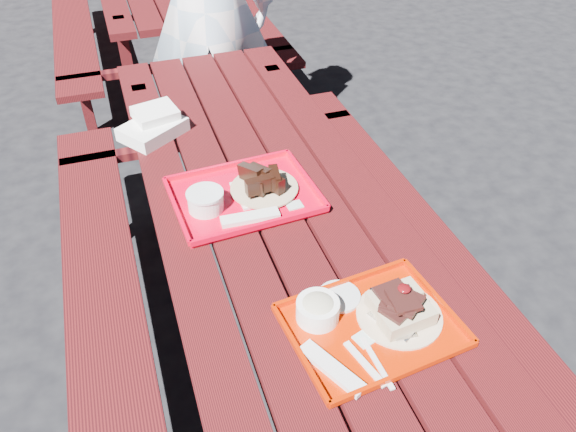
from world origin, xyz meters
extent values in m
plane|color=black|center=(0.00, 0.00, 0.00)|extent=(60.00, 60.00, 0.00)
cube|color=#490E0F|center=(-0.30, 0.00, 0.73)|extent=(0.14, 2.40, 0.04)
cube|color=#490E0F|center=(-0.15, 0.00, 0.73)|extent=(0.14, 2.40, 0.04)
cube|color=#490E0F|center=(0.00, 0.00, 0.73)|extent=(0.14, 2.40, 0.04)
cube|color=#490E0F|center=(0.15, 0.00, 0.73)|extent=(0.14, 2.40, 0.04)
cube|color=#490E0F|center=(0.30, 0.00, 0.73)|extent=(0.14, 2.40, 0.04)
cube|color=#490E0F|center=(-0.58, 0.00, 0.43)|extent=(0.25, 2.40, 0.04)
cube|color=#490E0F|center=(-0.58, 0.84, 0.21)|extent=(0.06, 0.06, 0.42)
cube|color=#490E0F|center=(0.58, 0.00, 0.43)|extent=(0.25, 2.40, 0.04)
cube|color=#490E0F|center=(0.58, 0.84, 0.21)|extent=(0.06, 0.06, 0.42)
cube|color=#490E0F|center=(-0.30, 0.96, 0.38)|extent=(0.06, 0.06, 0.75)
cube|color=#490E0F|center=(0.30, 0.96, 0.38)|extent=(0.06, 0.06, 0.75)
cube|color=#490E0F|center=(0.00, 0.96, 0.43)|extent=(1.40, 0.06, 0.04)
cube|color=#490E0F|center=(-0.58, 2.80, 0.43)|extent=(0.25, 2.40, 0.04)
cube|color=#490E0F|center=(-0.58, 1.96, 0.21)|extent=(0.06, 0.06, 0.42)
cube|color=#490E0F|center=(-0.58, 3.64, 0.21)|extent=(0.06, 0.06, 0.42)
cube|color=#490E0F|center=(0.58, 2.80, 0.43)|extent=(0.25, 2.40, 0.04)
cube|color=#490E0F|center=(0.58, 1.96, 0.21)|extent=(0.06, 0.06, 0.42)
cube|color=#490E0F|center=(-0.30, 1.84, 0.38)|extent=(0.06, 0.06, 0.75)
cube|color=#490E0F|center=(0.30, 1.84, 0.38)|extent=(0.06, 0.06, 0.75)
cube|color=#490E0F|center=(0.00, 1.84, 0.43)|extent=(1.40, 0.06, 0.04)
cube|color=#B51E00|center=(0.08, -0.55, 0.76)|extent=(0.42, 0.34, 0.01)
cube|color=#B51E00|center=(0.06, -0.40, 0.77)|extent=(0.39, 0.05, 0.02)
cube|color=#B51E00|center=(0.10, -0.71, 0.77)|extent=(0.39, 0.05, 0.02)
cube|color=#B51E00|center=(0.28, -0.53, 0.77)|extent=(0.04, 0.31, 0.02)
cube|color=#B51E00|center=(-0.12, -0.57, 0.77)|extent=(0.04, 0.31, 0.02)
cylinder|color=#C7AB8C|center=(0.16, -0.55, 0.76)|extent=(0.22, 0.22, 0.01)
cube|color=tan|center=(0.16, -0.58, 0.79)|extent=(0.14, 0.08, 0.04)
cube|color=tan|center=(0.16, -0.51, 0.79)|extent=(0.14, 0.08, 0.04)
ellipsoid|color=#52080C|center=(0.16, -0.55, 0.87)|extent=(0.03, 0.03, 0.01)
cylinder|color=white|center=(-0.04, -0.48, 0.79)|extent=(0.11, 0.11, 0.05)
ellipsoid|color=beige|center=(-0.04, -0.48, 0.80)|extent=(0.09, 0.09, 0.04)
cylinder|color=silver|center=(0.04, -0.44, 0.77)|extent=(0.11, 0.11, 0.01)
cube|color=white|center=(-0.06, -0.64, 0.77)|extent=(0.11, 0.18, 0.01)
cube|color=white|center=(0.02, -0.65, 0.76)|extent=(0.05, 0.14, 0.01)
cube|color=white|center=(0.05, -0.66, 0.76)|extent=(0.02, 0.15, 0.00)
cube|color=silver|center=(0.05, -0.58, 0.76)|extent=(0.06, 0.06, 0.00)
cube|color=red|center=(-0.08, 0.06, 0.76)|extent=(0.46, 0.36, 0.01)
cube|color=red|center=(-0.09, 0.23, 0.77)|extent=(0.44, 0.04, 0.02)
cube|color=red|center=(-0.07, -0.11, 0.77)|extent=(0.44, 0.04, 0.02)
cube|color=red|center=(0.14, 0.07, 0.77)|extent=(0.03, 0.34, 0.02)
cube|color=red|center=(-0.30, 0.05, 0.77)|extent=(0.03, 0.34, 0.02)
cube|color=silver|center=(-0.03, 0.06, 0.77)|extent=(0.16, 0.16, 0.01)
cylinder|color=tan|center=(-0.01, 0.06, 0.77)|extent=(0.22, 0.22, 0.01)
cylinder|color=silver|center=(-0.21, 0.03, 0.79)|extent=(0.11, 0.11, 0.05)
cylinder|color=silver|center=(-0.21, 0.03, 0.82)|extent=(0.12, 0.12, 0.01)
cube|color=white|center=(-0.09, -0.06, 0.77)|extent=(0.18, 0.05, 0.01)
cube|color=silver|center=(0.06, -0.04, 0.76)|extent=(0.05, 0.04, 0.00)
cube|color=white|center=(-0.29, 0.54, 0.78)|extent=(0.27, 0.26, 0.05)
cube|color=white|center=(-0.27, 0.57, 0.82)|extent=(0.18, 0.15, 0.04)
imported|color=#AFCCE5|center=(0.11, 1.41, 0.92)|extent=(0.77, 0.61, 1.83)
camera|label=1|loc=(-0.40, -1.33, 1.85)|focal=35.00mm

